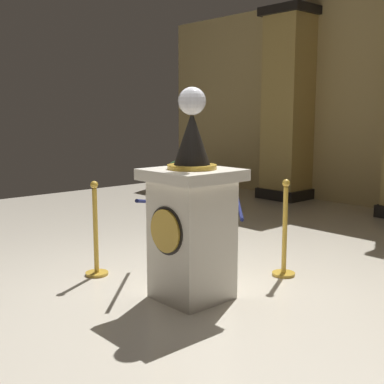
{
  "coord_description": "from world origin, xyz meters",
  "views": [
    {
      "loc": [
        3.55,
        -3.14,
        1.69
      ],
      "look_at": [
        0.26,
        -0.17,
        0.99
      ],
      "focal_mm": 46.94,
      "sensor_mm": 36.0,
      "label": 1
    }
  ],
  "objects": [
    {
      "name": "column_left",
      "position": [
        -2.57,
        4.93,
        1.83
      ],
      "size": [
        0.94,
        0.94,
        3.68
      ],
      "color": "black",
      "rests_on": "ground_plane"
    },
    {
      "name": "stanchion_near",
      "position": [
        0.42,
        0.98,
        0.36
      ],
      "size": [
        0.24,
        0.24,
        1.02
      ],
      "color": "gold",
      "rests_on": "ground_plane"
    },
    {
      "name": "stanchion_far",
      "position": [
        -0.9,
        -0.48,
        0.35
      ],
      "size": [
        0.24,
        0.24,
        1.0
      ],
      "color": "gold",
      "rests_on": "ground_plane"
    },
    {
      "name": "pedestal_clock",
      "position": [
        0.26,
        -0.18,
        0.75
      ],
      "size": [
        0.74,
        0.74,
        1.91
      ],
      "color": "silver",
      "rests_on": "ground_plane"
    },
    {
      "name": "ground_plane",
      "position": [
        0.0,
        0.0,
        0.0
      ],
      "size": [
        12.51,
        12.51,
        0.0
      ],
      "primitive_type": "plane",
      "color": "beige"
    },
    {
      "name": "potted_palm_left",
      "position": [
        -3.1,
        2.79,
        0.3
      ],
      "size": [
        0.67,
        0.6,
        1.01
      ],
      "color": "black",
      "rests_on": "ground_plane"
    },
    {
      "name": "velvet_rope",
      "position": [
        -0.24,
        0.25,
        0.79
      ],
      "size": [
        1.42,
        1.42,
        0.22
      ],
      "color": "#141947"
    }
  ]
}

